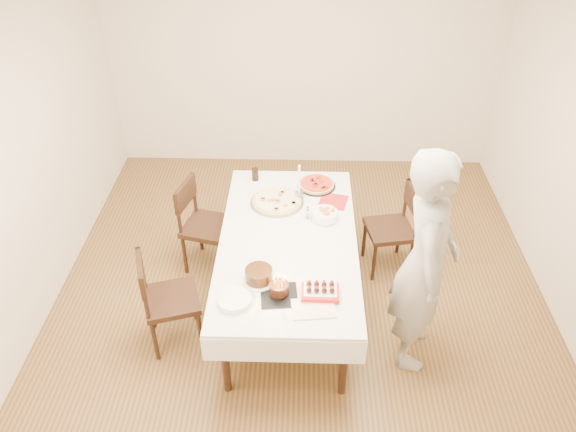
{
  "coord_description": "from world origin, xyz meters",
  "views": [
    {
      "loc": [
        -0.01,
        -3.7,
        3.68
      ],
      "look_at": [
        -0.11,
        -0.06,
        0.99
      ],
      "focal_mm": 35.0,
      "sensor_mm": 36.0,
      "label": 1
    }
  ],
  "objects_px": {
    "dining_table": "(288,273)",
    "layer_cake": "(259,275)",
    "chair_left_savory": "(208,227)",
    "strawberry_box": "(320,292)",
    "pasta_bowl": "(325,215)",
    "cola_glass": "(255,174)",
    "chair_right_savory": "(389,230)",
    "taper_candle": "(299,182)",
    "pizza_pepperoni": "(316,184)",
    "birthday_cake": "(279,285)",
    "chair_left_dessert": "(172,299)",
    "pizza_white": "(277,201)",
    "person": "(425,263)"
  },
  "relations": [
    {
      "from": "chair_left_savory",
      "to": "pizza_pepperoni",
      "type": "xyz_separation_m",
      "value": [
        1.02,
        0.28,
        0.31
      ]
    },
    {
      "from": "chair_right_savory",
      "to": "pasta_bowl",
      "type": "bearing_deg",
      "value": -167.81
    },
    {
      "from": "chair_left_savory",
      "to": "pizza_white",
      "type": "distance_m",
      "value": 0.72
    },
    {
      "from": "chair_right_savory",
      "to": "pizza_white",
      "type": "bearing_deg",
      "value": 171.57
    },
    {
      "from": "chair_left_savory",
      "to": "taper_candle",
      "type": "bearing_deg",
      "value": -160.82
    },
    {
      "from": "person",
      "to": "dining_table",
      "type": "bearing_deg",
      "value": 73.48
    },
    {
      "from": "chair_left_savory",
      "to": "dining_table",
      "type": "bearing_deg",
      "value": 160.09
    },
    {
      "from": "person",
      "to": "cola_glass",
      "type": "relative_size",
      "value": 15.54
    },
    {
      "from": "pizza_pepperoni",
      "to": "taper_candle",
      "type": "xyz_separation_m",
      "value": [
        -0.16,
        -0.21,
        0.16
      ]
    },
    {
      "from": "chair_left_dessert",
      "to": "dining_table",
      "type": "bearing_deg",
      "value": -172.16
    },
    {
      "from": "chair_left_savory",
      "to": "birthday_cake",
      "type": "relative_size",
      "value": 6.26
    },
    {
      "from": "person",
      "to": "pasta_bowl",
      "type": "distance_m",
      "value": 1.07
    },
    {
      "from": "chair_right_savory",
      "to": "layer_cake",
      "type": "height_order",
      "value": "chair_right_savory"
    },
    {
      "from": "pasta_bowl",
      "to": "person",
      "type": "bearing_deg",
      "value": -47.51
    },
    {
      "from": "chair_left_savory",
      "to": "person",
      "type": "bearing_deg",
      "value": 164.94
    },
    {
      "from": "chair_left_dessert",
      "to": "strawberry_box",
      "type": "bearing_deg",
      "value": 152.3
    },
    {
      "from": "person",
      "to": "pizza_pepperoni",
      "type": "bearing_deg",
      "value": 40.06
    },
    {
      "from": "birthday_cake",
      "to": "strawberry_box",
      "type": "xyz_separation_m",
      "value": [
        0.3,
        -0.01,
        -0.05
      ]
    },
    {
      "from": "person",
      "to": "layer_cake",
      "type": "bearing_deg",
      "value": 99.67
    },
    {
      "from": "cola_glass",
      "to": "strawberry_box",
      "type": "distance_m",
      "value": 1.67
    },
    {
      "from": "chair_left_savory",
      "to": "strawberry_box",
      "type": "distance_m",
      "value": 1.59
    },
    {
      "from": "chair_right_savory",
      "to": "pasta_bowl",
      "type": "height_order",
      "value": "chair_right_savory"
    },
    {
      "from": "taper_candle",
      "to": "pasta_bowl",
      "type": "bearing_deg",
      "value": -53.34
    },
    {
      "from": "pizza_pepperoni",
      "to": "cola_glass",
      "type": "xyz_separation_m",
      "value": [
        -0.59,
        0.1,
        0.04
      ]
    },
    {
      "from": "pasta_bowl",
      "to": "cola_glass",
      "type": "height_order",
      "value": "cola_glass"
    },
    {
      "from": "pasta_bowl",
      "to": "strawberry_box",
      "type": "xyz_separation_m",
      "value": [
        -0.06,
        -0.94,
        -0.01
      ]
    },
    {
      "from": "dining_table",
      "to": "cola_glass",
      "type": "bearing_deg",
      "value": 110.58
    },
    {
      "from": "pizza_white",
      "to": "birthday_cake",
      "type": "relative_size",
      "value": 3.33
    },
    {
      "from": "dining_table",
      "to": "taper_candle",
      "type": "relative_size",
      "value": 5.8
    },
    {
      "from": "chair_left_dessert",
      "to": "person",
      "type": "xyz_separation_m",
      "value": [
        1.96,
        -0.06,
        0.49
      ]
    },
    {
      "from": "chair_left_dessert",
      "to": "pizza_white",
      "type": "height_order",
      "value": "chair_left_dessert"
    },
    {
      "from": "taper_candle",
      "to": "layer_cake",
      "type": "distance_m",
      "value": 1.15
    },
    {
      "from": "pizza_pepperoni",
      "to": "birthday_cake",
      "type": "height_order",
      "value": "birthday_cake"
    },
    {
      "from": "dining_table",
      "to": "layer_cake",
      "type": "xyz_separation_m",
      "value": [
        -0.21,
        -0.51,
        0.43
      ]
    },
    {
      "from": "chair_right_savory",
      "to": "cola_glass",
      "type": "distance_m",
      "value": 1.38
    },
    {
      "from": "pizza_white",
      "to": "pasta_bowl",
      "type": "relative_size",
      "value": 2.19
    },
    {
      "from": "dining_table",
      "to": "pizza_pepperoni",
      "type": "height_order",
      "value": "pizza_pepperoni"
    },
    {
      "from": "chair_left_dessert",
      "to": "pizza_pepperoni",
      "type": "xyz_separation_m",
      "value": [
        1.17,
        1.24,
        0.32
      ]
    },
    {
      "from": "cola_glass",
      "to": "chair_left_savory",
      "type": "bearing_deg",
      "value": -138.38
    },
    {
      "from": "dining_table",
      "to": "pasta_bowl",
      "type": "xyz_separation_m",
      "value": [
        0.31,
        0.29,
        0.42
      ]
    },
    {
      "from": "chair_left_savory",
      "to": "taper_candle",
      "type": "relative_size",
      "value": 2.5
    },
    {
      "from": "chair_left_savory",
      "to": "person",
      "type": "height_order",
      "value": "person"
    },
    {
      "from": "person",
      "to": "strawberry_box",
      "type": "relative_size",
      "value": 6.82
    },
    {
      "from": "cola_glass",
      "to": "strawberry_box",
      "type": "relative_size",
      "value": 0.44
    },
    {
      "from": "chair_right_savory",
      "to": "person",
      "type": "xyz_separation_m",
      "value": [
        0.09,
        -1.04,
        0.5
      ]
    },
    {
      "from": "pizza_white",
      "to": "strawberry_box",
      "type": "xyz_separation_m",
      "value": [
        0.37,
        -1.17,
        0.01
      ]
    },
    {
      "from": "dining_table",
      "to": "pasta_bowl",
      "type": "bearing_deg",
      "value": 43.11
    },
    {
      "from": "pasta_bowl",
      "to": "taper_candle",
      "type": "xyz_separation_m",
      "value": [
        -0.23,
        0.31,
        0.14
      ]
    },
    {
      "from": "dining_table",
      "to": "pizza_white",
      "type": "relative_size",
      "value": 4.36
    },
    {
      "from": "chair_left_dessert",
      "to": "cola_glass",
      "type": "distance_m",
      "value": 1.51
    }
  ]
}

